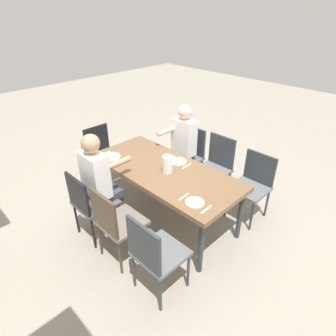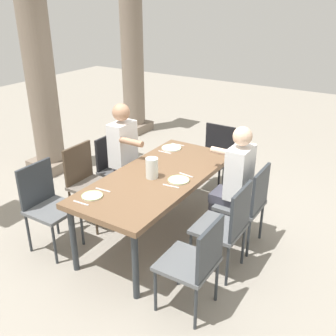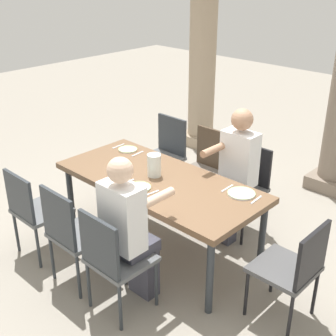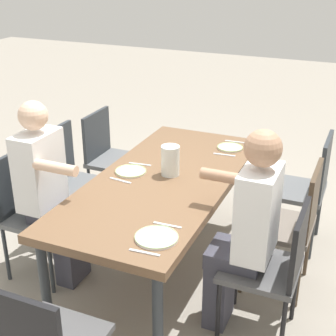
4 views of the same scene
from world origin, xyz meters
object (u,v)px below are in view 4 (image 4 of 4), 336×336
at_px(chair_mid_north, 292,219).
at_px(diner_man_white, 49,189).
at_px(chair_west_south, 109,153).
at_px(plate_1, 131,171).
at_px(chair_mid_south, 71,177).
at_px(chair_west_north, 306,184).
at_px(water_pitcher, 170,162).
at_px(chair_east_north, 275,264).
at_px(dining_table, 163,186).
at_px(plate_2, 156,237).
at_px(plate_0, 230,147).
at_px(chair_east_south, 31,206).
at_px(diner_woman_green, 246,228).

distance_m(chair_mid_north, diner_man_white, 1.64).
xyz_separation_m(chair_west_south, plate_1, (0.76, 0.61, 0.25)).
bearing_deg(chair_mid_south, chair_west_north, 109.17).
distance_m(chair_mid_north, water_pitcher, 0.90).
bearing_deg(chair_west_south, chair_east_north, 57.08).
bearing_deg(plate_1, dining_table, 90.65).
bearing_deg(diner_man_white, plate_2, 69.82).
relative_size(chair_west_south, chair_mid_south, 0.94).
bearing_deg(plate_1, chair_west_south, -141.10).
xyz_separation_m(chair_mid_south, water_pitcher, (0.08, 0.89, 0.31)).
relative_size(chair_east_north, plate_0, 4.37).
relative_size(diner_man_white, plate_1, 5.89).
xyz_separation_m(chair_west_north, plate_1, (0.76, -1.12, 0.22)).
relative_size(chair_west_north, chair_east_south, 1.02).
bearing_deg(chair_mid_south, plate_0, 116.35).
bearing_deg(chair_mid_south, water_pitcher, 85.06).
bearing_deg(plate_1, chair_east_south, -59.77).
bearing_deg(chair_mid_south, chair_mid_north, 90.00).
bearing_deg(chair_mid_south, chair_west_south, 179.61).
bearing_deg(dining_table, chair_west_north, 131.12).
distance_m(chair_west_south, chair_mid_north, 1.83).
height_order(dining_table, water_pitcher, water_pitcher).
distance_m(chair_west_north, diner_woman_green, 1.14).
relative_size(chair_mid_north, chair_east_north, 1.05).
bearing_deg(chair_west_north, plate_0, -85.81).
xyz_separation_m(dining_table, water_pitcher, (-0.08, 0.02, 0.16)).
xyz_separation_m(chair_mid_north, water_pitcher, (0.08, -0.85, 0.30)).
bearing_deg(chair_east_south, chair_mid_south, -179.81).
bearing_deg(chair_east_north, plate_1, -107.83).
bearing_deg(plate_2, plate_1, -143.69).
bearing_deg(dining_table, chair_mid_south, -100.03).
bearing_deg(diner_woman_green, chair_west_north, 170.35).
bearing_deg(chair_west_north, water_pitcher, -51.28).
height_order(chair_east_south, water_pitcher, water_pitcher).
relative_size(diner_man_white, water_pitcher, 6.18).
bearing_deg(plate_2, plate_0, -179.42).
bearing_deg(plate_0, dining_table, -20.06).
height_order(plate_0, plate_1, same).
relative_size(diner_man_white, plate_2, 5.42).
bearing_deg(diner_man_white, water_pitcher, 121.95).
distance_m(chair_west_north, chair_east_south, 2.06).
relative_size(plate_1, water_pitcher, 1.05).
xyz_separation_m(chair_west_south, chair_east_south, (1.12, -0.00, 0.02)).
height_order(plate_0, water_pitcher, water_pitcher).
relative_size(plate_2, water_pitcher, 1.14).
xyz_separation_m(chair_west_north, chair_east_south, (1.12, -1.73, -0.01)).
height_order(chair_west_north, chair_west_south, chair_west_north).
height_order(chair_mid_south, plate_2, chair_mid_south).
relative_size(chair_west_south, diner_woman_green, 0.66).
bearing_deg(chair_east_north, dining_table, -112.72).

